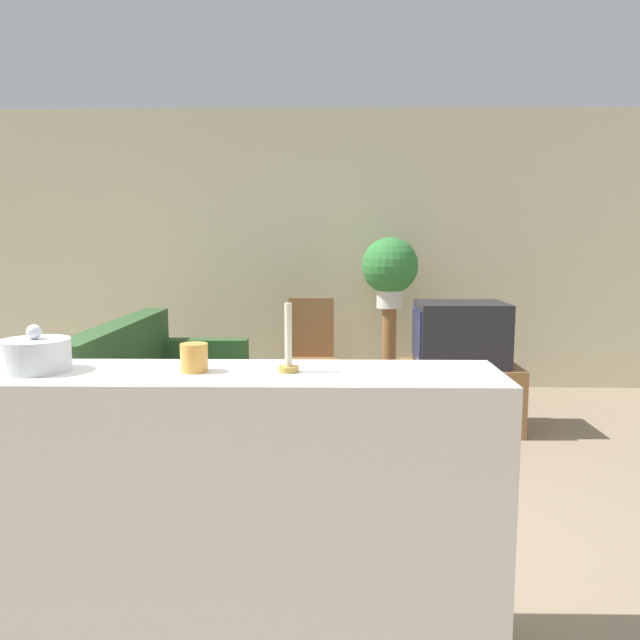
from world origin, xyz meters
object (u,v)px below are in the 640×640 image
at_px(television, 460,334).
at_px(couch, 163,402).
at_px(wooden_chair, 311,350).
at_px(decorative_bowl, 35,355).
at_px(potted_plant, 390,268).

bearing_deg(television, couch, -170.52).
height_order(wooden_chair, decorative_bowl, decorative_bowl).
bearing_deg(wooden_chair, decorative_bowl, -104.47).
xyz_separation_m(couch, decorative_bowl, (0.21, -2.30, 0.78)).
distance_m(television, potted_plant, 1.07).
bearing_deg(potted_plant, couch, -145.09).
relative_size(couch, potted_plant, 3.06).
height_order(potted_plant, decorative_bowl, potted_plant).
bearing_deg(potted_plant, decorative_bowl, -113.58).
bearing_deg(television, decorative_bowl, -126.83).
relative_size(television, wooden_chair, 0.71).
bearing_deg(wooden_chair, television, -26.11).
distance_m(television, wooden_chair, 1.32).
bearing_deg(potted_plant, wooden_chair, -158.27).
distance_m(potted_plant, decorative_bowl, 3.84).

